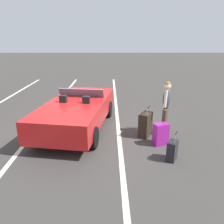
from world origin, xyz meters
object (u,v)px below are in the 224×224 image
Objects in this scene: suitcase_large_black at (145,125)px; suitcase_small_carryon at (172,151)px; traveler_person at (166,105)px; convertible_car at (79,109)px; suitcase_medium_bright at (161,134)px.

suitcase_large_black is 1.47m from suitcase_small_carryon.
suitcase_small_carryon is (-1.39, -0.45, -0.12)m from suitcase_large_black.
traveler_person is (1.58, -0.18, 0.68)m from suitcase_small_carryon.
convertible_car is at bearing -10.92° from suitcase_small_carryon.
convertible_car is at bearing 8.84° from traveler_person.
suitcase_large_black is 0.87m from traveler_person.
suitcase_small_carryon is 0.45× the size of traveler_person.
convertible_car is at bearing 7.98° from suitcase_large_black.
convertible_car is 2.83m from traveler_person.
traveler_person is (-0.67, -2.73, 0.34)m from convertible_car.
suitcase_small_carryon is at bearing 106.09° from traveler_person.
suitcase_small_carryon is at bearing 165.33° from suitcase_medium_bright.
suitcase_large_black is 0.58× the size of traveler_person.
convertible_car reaches higher than suitcase_large_black.
traveler_person reaches higher than suitcase_medium_bright.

